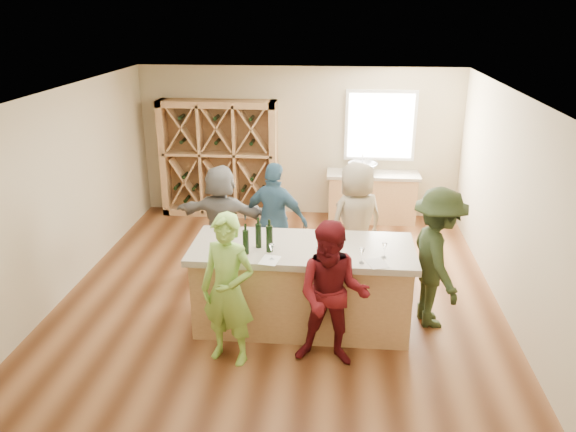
# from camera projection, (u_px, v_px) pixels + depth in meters

# --- Properties ---
(floor) EXTENTS (6.00, 7.00, 0.10)m
(floor) POSITION_uv_depth(u_px,v_px,m) (280.00, 301.00, 7.84)
(floor) COLOR brown
(floor) RESTS_ON ground
(ceiling) EXTENTS (6.00, 7.00, 0.10)m
(ceiling) POSITION_uv_depth(u_px,v_px,m) (278.00, 91.00, 6.82)
(ceiling) COLOR white
(ceiling) RESTS_ON ground
(wall_back) EXTENTS (6.00, 0.10, 2.80)m
(wall_back) POSITION_uv_depth(u_px,v_px,m) (299.00, 142.00, 10.63)
(wall_back) COLOR #BFAF8A
(wall_back) RESTS_ON ground
(wall_front) EXTENTS (6.00, 0.10, 2.80)m
(wall_front) POSITION_uv_depth(u_px,v_px,m) (225.00, 366.00, 4.02)
(wall_front) COLOR #BFAF8A
(wall_front) RESTS_ON ground
(wall_left) EXTENTS (0.10, 7.00, 2.80)m
(wall_left) POSITION_uv_depth(u_px,v_px,m) (55.00, 196.00, 7.59)
(wall_left) COLOR #BFAF8A
(wall_left) RESTS_ON ground
(wall_right) EXTENTS (0.10, 7.00, 2.80)m
(wall_right) POSITION_uv_depth(u_px,v_px,m) (520.00, 211.00, 7.06)
(wall_right) COLOR #BFAF8A
(wall_right) RESTS_ON ground
(window_frame) EXTENTS (1.30, 0.06, 1.30)m
(window_frame) POSITION_uv_depth(u_px,v_px,m) (380.00, 126.00, 10.30)
(window_frame) COLOR white
(window_frame) RESTS_ON wall_back
(window_pane) EXTENTS (1.18, 0.01, 1.18)m
(window_pane) POSITION_uv_depth(u_px,v_px,m) (380.00, 126.00, 10.27)
(window_pane) COLOR white
(window_pane) RESTS_ON wall_back
(wine_rack) EXTENTS (2.20, 0.45, 2.20)m
(wine_rack) POSITION_uv_depth(u_px,v_px,m) (219.00, 159.00, 10.61)
(wine_rack) COLOR tan
(wine_rack) RESTS_ON floor
(back_counter_base) EXTENTS (1.60, 0.58, 0.86)m
(back_counter_base) POSITION_uv_depth(u_px,v_px,m) (372.00, 198.00, 10.53)
(back_counter_base) COLOR tan
(back_counter_base) RESTS_ON floor
(back_counter_top) EXTENTS (1.70, 0.62, 0.06)m
(back_counter_top) POSITION_uv_depth(u_px,v_px,m) (373.00, 175.00, 10.36)
(back_counter_top) COLOR #AEA28F
(back_counter_top) RESTS_ON back_counter_base
(sink) EXTENTS (0.54, 0.54, 0.19)m
(sink) POSITION_uv_depth(u_px,v_px,m) (363.00, 168.00, 10.34)
(sink) COLOR silver
(sink) RESTS_ON back_counter_top
(faucet) EXTENTS (0.02, 0.02, 0.30)m
(faucet) POSITION_uv_depth(u_px,v_px,m) (362.00, 162.00, 10.49)
(faucet) COLOR silver
(faucet) RESTS_ON back_counter_top
(tasting_counter_base) EXTENTS (2.60, 1.00, 1.00)m
(tasting_counter_base) POSITION_uv_depth(u_px,v_px,m) (302.00, 288.00, 7.02)
(tasting_counter_base) COLOR tan
(tasting_counter_base) RESTS_ON floor
(tasting_counter_top) EXTENTS (2.72, 1.12, 0.08)m
(tasting_counter_top) POSITION_uv_depth(u_px,v_px,m) (303.00, 249.00, 6.83)
(tasting_counter_top) COLOR #AEA28F
(tasting_counter_top) RESTS_ON tasting_counter_base
(wine_bottle_a) EXTENTS (0.07, 0.07, 0.29)m
(wine_bottle_a) POSITION_uv_depth(u_px,v_px,m) (227.00, 239.00, 6.67)
(wine_bottle_a) COLOR black
(wine_bottle_a) RESTS_ON tasting_counter_top
(wine_bottle_b) EXTENTS (0.09, 0.09, 0.30)m
(wine_bottle_b) POSITION_uv_depth(u_px,v_px,m) (246.00, 242.00, 6.56)
(wine_bottle_b) COLOR black
(wine_bottle_b) RESTS_ON tasting_counter_top
(wine_bottle_c) EXTENTS (0.08, 0.08, 0.30)m
(wine_bottle_c) POSITION_uv_depth(u_px,v_px,m) (258.00, 236.00, 6.73)
(wine_bottle_c) COLOR black
(wine_bottle_c) RESTS_ON tasting_counter_top
(wine_bottle_d) EXTENTS (0.10, 0.10, 0.33)m
(wine_bottle_d) POSITION_uv_depth(u_px,v_px,m) (269.00, 239.00, 6.61)
(wine_bottle_d) COLOR black
(wine_bottle_d) RESTS_ON tasting_counter_top
(wine_glass_a) EXTENTS (0.08, 0.08, 0.18)m
(wine_glass_a) POSITION_uv_depth(u_px,v_px,m) (272.00, 252.00, 6.43)
(wine_glass_a) COLOR white
(wine_glass_a) RESTS_ON tasting_counter_top
(wine_glass_b) EXTENTS (0.07, 0.07, 0.18)m
(wine_glass_b) POSITION_uv_depth(u_px,v_px,m) (319.00, 255.00, 6.35)
(wine_glass_b) COLOR white
(wine_glass_b) RESTS_ON tasting_counter_top
(wine_glass_c) EXTENTS (0.08, 0.08, 0.17)m
(wine_glass_c) POSITION_uv_depth(u_px,v_px,m) (362.00, 256.00, 6.34)
(wine_glass_c) COLOR white
(wine_glass_c) RESTS_ON tasting_counter_top
(wine_glass_e) EXTENTS (0.08, 0.08, 0.17)m
(wine_glass_e) POSITION_uv_depth(u_px,v_px,m) (384.00, 251.00, 6.48)
(wine_glass_e) COLOR white
(wine_glass_e) RESTS_ON tasting_counter_top
(tasting_menu_a) EXTENTS (0.25, 0.31, 0.00)m
(tasting_menu_a) POSITION_uv_depth(u_px,v_px,m) (270.00, 260.00, 6.44)
(tasting_menu_a) COLOR white
(tasting_menu_a) RESTS_ON tasting_counter_top
(tasting_menu_b) EXTENTS (0.23, 0.29, 0.00)m
(tasting_menu_b) POSITION_uv_depth(u_px,v_px,m) (322.00, 262.00, 6.39)
(tasting_menu_b) COLOR white
(tasting_menu_b) RESTS_ON tasting_counter_top
(tasting_menu_c) EXTENTS (0.29, 0.33, 0.00)m
(tasting_menu_c) POSITION_uv_depth(u_px,v_px,m) (377.00, 263.00, 6.36)
(tasting_menu_c) COLOR white
(tasting_menu_c) RESTS_ON tasting_counter_top
(person_near_left) EXTENTS (0.75, 0.64, 1.77)m
(person_near_left) POSITION_uv_depth(u_px,v_px,m) (228.00, 290.00, 6.18)
(person_near_left) COLOR #8CC64C
(person_near_left) RESTS_ON floor
(person_near_right) EXTENTS (0.86, 0.53, 1.70)m
(person_near_right) POSITION_uv_depth(u_px,v_px,m) (332.00, 295.00, 6.14)
(person_near_right) COLOR #590F14
(person_near_right) RESTS_ON floor
(person_server) EXTENTS (0.74, 1.24, 1.80)m
(person_server) POSITION_uv_depth(u_px,v_px,m) (437.00, 258.00, 6.92)
(person_server) COLOR #263319
(person_server) RESTS_ON floor
(person_far_mid) EXTENTS (1.12, 0.81, 1.73)m
(person_far_mid) POSITION_uv_depth(u_px,v_px,m) (275.00, 220.00, 8.24)
(person_far_mid) COLOR #335972
(person_far_mid) RESTS_ON floor
(person_far_right) EXTENTS (1.03, 0.92, 1.78)m
(person_far_right) POSITION_uv_depth(u_px,v_px,m) (356.00, 222.00, 8.10)
(person_far_right) COLOR gray
(person_far_right) RESTS_ON floor
(person_far_left) EXTENTS (1.56, 0.69, 1.64)m
(person_far_left) POSITION_uv_depth(u_px,v_px,m) (222.00, 218.00, 8.47)
(person_far_left) COLOR slate
(person_far_left) RESTS_ON floor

